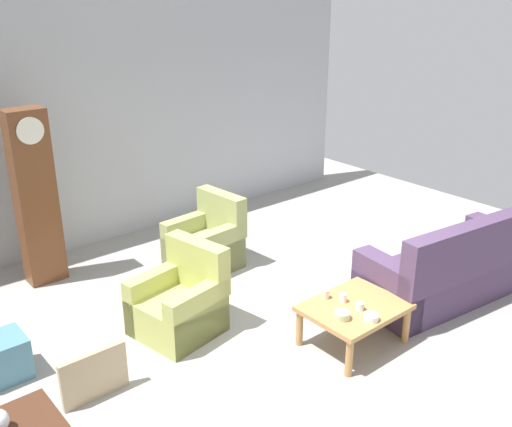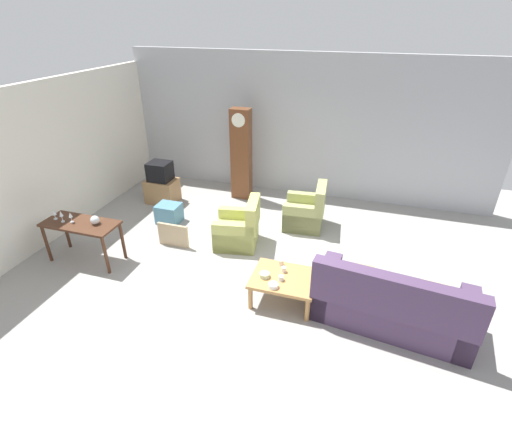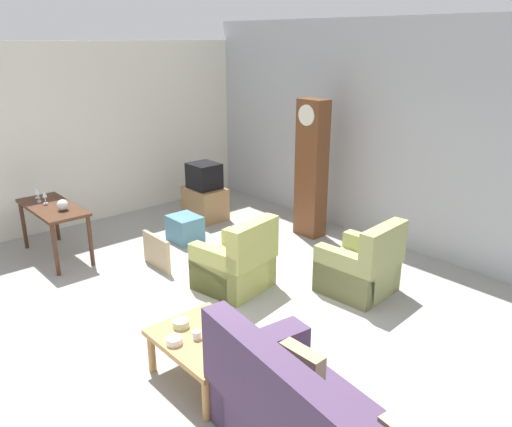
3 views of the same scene
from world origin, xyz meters
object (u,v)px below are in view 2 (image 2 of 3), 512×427
object	(u,v)px
wine_glass_short	(71,216)
cup_blue_rimmed	(281,278)
bowl_white_stacked	(273,285)
framed_picture_leaning	(173,235)
wine_glass_tall	(54,214)
couch_floral	(391,306)
armchair_olive_far	(306,213)
tv_crt	(160,171)
storage_box_blue	(169,213)
grandfather_clock	(241,155)
armchair_olive_near	(239,230)
cup_white_porcelain	(284,269)
console_table_dark	(81,228)
glass_dome_cloche	(95,220)
tv_stand_cabinet	(162,191)
cup_cream_tall	(281,262)
bowl_shallow_green	(265,275)
wine_glass_mid	(61,215)
coffee_table_wood	(284,280)

from	to	relation	value
wine_glass_short	cup_blue_rimmed	bearing A→B (deg)	-1.09
bowl_white_stacked	wine_glass_short	world-z (taller)	wine_glass_short
framed_picture_leaning	wine_glass_tall	world-z (taller)	wine_glass_tall
couch_floral	armchair_olive_far	world-z (taller)	couch_floral
couch_floral	framed_picture_leaning	size ratio (longest dim) A/B	3.65
tv_crt	storage_box_blue	xyz separation A→B (m)	(0.61, -0.82, -0.55)
grandfather_clock	cup_blue_rimmed	xyz separation A→B (m)	(1.79, -3.39, -0.58)
armchair_olive_near	framed_picture_leaning	size ratio (longest dim) A/B	1.53
cup_white_porcelain	wine_glass_short	xyz separation A→B (m)	(-3.67, -0.14, 0.40)
wine_glass_short	wine_glass_tall	bearing A→B (deg)	177.89
grandfather_clock	bowl_white_stacked	bearing A→B (deg)	-64.25
console_table_dark	glass_dome_cloche	size ratio (longest dim) A/B	8.63
grandfather_clock	tv_crt	distance (m)	1.87
couch_floral	storage_box_blue	distance (m)	4.74
couch_floral	glass_dome_cloche	distance (m)	4.85
console_table_dark	wine_glass_tall	world-z (taller)	wine_glass_tall
grandfather_clock	tv_stand_cabinet	xyz separation A→B (m)	(-1.67, -0.79, -0.78)
glass_dome_cloche	bowl_white_stacked	xyz separation A→B (m)	(3.20, -0.34, -0.36)
couch_floral	cup_white_porcelain	xyz separation A→B (m)	(-1.57, 0.21, 0.12)
cup_cream_tall	armchair_olive_near	bearing A→B (deg)	136.25
storage_box_blue	bowl_shallow_green	bearing A→B (deg)	-34.35
tv_crt	storage_box_blue	world-z (taller)	tv_crt
framed_picture_leaning	armchair_olive_near	bearing A→B (deg)	20.38
cup_white_porcelain	cup_blue_rimmed	bearing A→B (deg)	-86.66
armchair_olive_near	glass_dome_cloche	distance (m)	2.50
cup_white_porcelain	cup_blue_rimmed	xyz separation A→B (m)	(0.01, -0.21, -0.01)
couch_floral	wine_glass_short	size ratio (longest dim) A/B	11.38
storage_box_blue	wine_glass_short	distance (m)	2.01
tv_stand_cabinet	glass_dome_cloche	distance (m)	2.51
grandfather_clock	glass_dome_cloche	bearing A→B (deg)	-114.51
wine_glass_mid	wine_glass_short	world-z (taller)	wine_glass_mid
console_table_dark	bowl_shallow_green	distance (m)	3.31
tv_stand_cabinet	cup_white_porcelain	world-z (taller)	tv_stand_cabinet
glass_dome_cloche	cup_blue_rimmed	distance (m)	3.29
armchair_olive_far	bowl_white_stacked	xyz separation A→B (m)	(0.02, -2.63, 0.16)
cup_blue_rimmed	wine_glass_tall	xyz separation A→B (m)	(-4.04, 0.08, 0.38)
cup_blue_rimmed	bowl_shallow_green	xyz separation A→B (m)	(-0.25, 0.00, -0.00)
couch_floral	coffee_table_wood	distance (m)	1.53
wine_glass_short	cup_white_porcelain	bearing A→B (deg)	2.17
glass_dome_cloche	console_table_dark	bearing A→B (deg)	-171.43
tv_stand_cabinet	bowl_white_stacked	distance (m)	4.39
armchair_olive_near	couch_floral	bearing A→B (deg)	-27.12
tv_stand_cabinet	wine_glass_mid	xyz separation A→B (m)	(-0.39, -2.56, 0.61)
couch_floral	console_table_dark	size ratio (longest dim) A/B	1.69
coffee_table_wood	framed_picture_leaning	bearing A→B (deg)	159.49
framed_picture_leaning	bowl_shallow_green	xyz separation A→B (m)	(2.05, -0.96, 0.24)
grandfather_clock	storage_box_blue	xyz separation A→B (m)	(-1.05, -1.62, -0.85)
tv_stand_cabinet	wine_glass_mid	bearing A→B (deg)	-98.57
cup_blue_rimmed	armchair_olive_far	bearing A→B (deg)	91.93
tv_crt	wine_glass_mid	world-z (taller)	tv_crt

